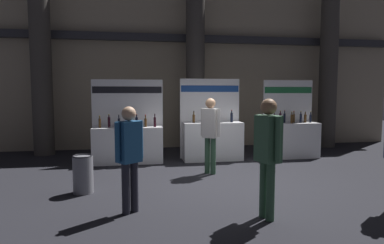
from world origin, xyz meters
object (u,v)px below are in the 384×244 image
Objects in this scene: exhibitor_booth_2 at (292,137)px; visitor_3 at (129,151)px; exhibitor_booth_0 at (128,141)px; visitor_0 at (268,148)px; trash_bin at (83,174)px; exhibitor_booth_1 at (212,138)px; visitor_4 at (210,130)px.

visitor_3 is (-4.50, -3.72, 0.37)m from exhibitor_booth_2.
visitor_0 is at bearing -63.62° from exhibitor_booth_0.
exhibitor_booth_0 reaches higher than visitor_3.
trash_bin is (-5.39, -2.55, -0.24)m from exhibitor_booth_2.
exhibitor_booth_1 is 1.28× the size of visitor_0.
exhibitor_booth_2 reaches higher than exhibitor_booth_0.
visitor_3 reaches higher than trash_bin.
exhibitor_booth_2 is at bearing -0.27° from exhibitor_booth_1.
trash_bin is (-3.03, -2.57, -0.26)m from exhibitor_booth_1.
trash_bin is (-0.74, -2.56, -0.22)m from exhibitor_booth_0.
exhibitor_booth_0 is at bearing -179.96° from exhibitor_booth_1.
exhibitor_booth_2 is at bearing -0.12° from exhibitor_booth_0.
visitor_0 is 1.02× the size of visitor_4.
visitor_0 is at bearing -31.20° from trash_bin.
visitor_3 is (-1.98, 0.57, -0.09)m from visitor_0.
visitor_0 is (2.87, -1.74, 0.71)m from trash_bin.
visitor_3 is at bearing 59.42° from visitor_0.
visitor_4 is (1.90, -1.54, 0.45)m from exhibitor_booth_0.
exhibitor_booth_2 reaches higher than visitor_0.
exhibitor_booth_0 reaches higher than trash_bin.
trash_bin is at bearing -154.64° from exhibitor_booth_2.
exhibitor_booth_1 is 2.36m from exhibitor_booth_2.
visitor_3 is at bearing -52.70° from trash_bin.
exhibitor_booth_0 is 1.00× the size of exhibitor_booth_2.
visitor_4 is at bearing -39.05° from exhibitor_booth_0.
visitor_0 is (2.13, -4.30, 0.48)m from exhibitor_booth_0.
exhibitor_booth_0 is 0.98× the size of exhibitor_booth_1.
exhibitor_booth_1 is 3.98m from trash_bin.
exhibitor_booth_2 is (4.65, -0.01, 0.02)m from exhibitor_booth_0.
visitor_4 is at bearing 21.17° from trash_bin.
exhibitor_booth_1 is 1.65m from visitor_4.
exhibitor_booth_1 reaches higher than visitor_0.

